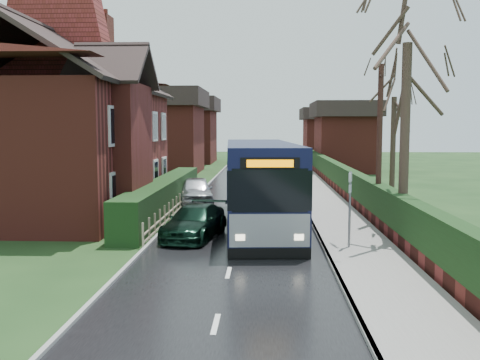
{
  "coord_description": "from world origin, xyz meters",
  "views": [
    {
      "loc": [
        1.02,
        -20.88,
        4.16
      ],
      "look_at": [
        -0.09,
        2.93,
        1.8
      ],
      "focal_mm": 40.0,
      "sensor_mm": 36.0,
      "label": 1
    }
  ],
  "objects_px": {
    "brick_house": "(64,123)",
    "bus_stop_sign": "(350,199)",
    "bus": "(259,185)",
    "car_silver": "(196,191)",
    "telegraph_pole": "(379,145)",
    "car_green": "(195,222)"
  },
  "relations": [
    {
      "from": "bus",
      "to": "telegraph_pole",
      "type": "bearing_deg",
      "value": 0.64
    },
    {
      "from": "bus_stop_sign",
      "to": "telegraph_pole",
      "type": "relative_size",
      "value": 0.4
    },
    {
      "from": "brick_house",
      "to": "bus",
      "type": "distance_m",
      "value": 10.49
    },
    {
      "from": "car_silver",
      "to": "telegraph_pole",
      "type": "height_order",
      "value": "telegraph_pole"
    },
    {
      "from": "bus_stop_sign",
      "to": "bus",
      "type": "bearing_deg",
      "value": 142.79
    },
    {
      "from": "bus",
      "to": "telegraph_pole",
      "type": "distance_m",
      "value": 5.28
    },
    {
      "from": "brick_house",
      "to": "car_silver",
      "type": "xyz_separation_m",
      "value": [
        6.04,
        2.73,
        -3.63
      ]
    },
    {
      "from": "bus",
      "to": "car_green",
      "type": "bearing_deg",
      "value": -138.42
    },
    {
      "from": "brick_house",
      "to": "telegraph_pole",
      "type": "height_order",
      "value": "brick_house"
    },
    {
      "from": "bus",
      "to": "bus_stop_sign",
      "type": "xyz_separation_m",
      "value": [
        3.08,
        -4.29,
        0.03
      ]
    },
    {
      "from": "bus_stop_sign",
      "to": "telegraph_pole",
      "type": "distance_m",
      "value": 5.32
    },
    {
      "from": "brick_house",
      "to": "bus_stop_sign",
      "type": "bearing_deg",
      "value": -31.65
    },
    {
      "from": "car_silver",
      "to": "bus_stop_sign",
      "type": "bearing_deg",
      "value": -66.88
    },
    {
      "from": "car_green",
      "to": "bus_stop_sign",
      "type": "xyz_separation_m",
      "value": [
        5.48,
        -1.86,
        1.16
      ]
    },
    {
      "from": "brick_house",
      "to": "car_green",
      "type": "bearing_deg",
      "value": -39.68
    },
    {
      "from": "car_green",
      "to": "car_silver",
      "type": "bearing_deg",
      "value": 107.36
    },
    {
      "from": "bus",
      "to": "telegraph_pole",
      "type": "height_order",
      "value": "telegraph_pole"
    },
    {
      "from": "car_silver",
      "to": "telegraph_pole",
      "type": "relative_size",
      "value": 0.65
    },
    {
      "from": "car_silver",
      "to": "bus_stop_sign",
      "type": "relative_size",
      "value": 1.63
    },
    {
      "from": "brick_house",
      "to": "car_green",
      "type": "relative_size",
      "value": 3.45
    },
    {
      "from": "brick_house",
      "to": "car_silver",
      "type": "relative_size",
      "value": 3.32
    },
    {
      "from": "car_green",
      "to": "bus_stop_sign",
      "type": "height_order",
      "value": "bus_stop_sign"
    }
  ]
}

